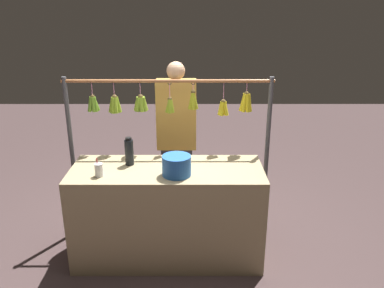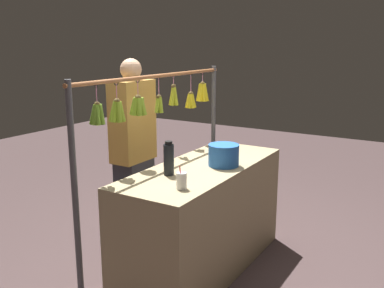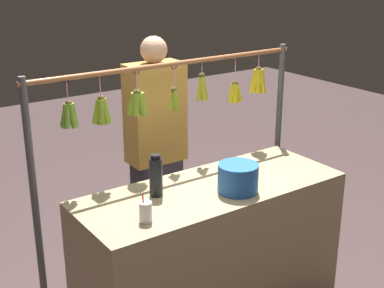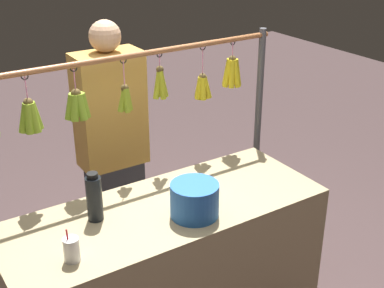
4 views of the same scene
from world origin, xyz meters
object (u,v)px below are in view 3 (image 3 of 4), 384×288
Objects in this scene: water_bottle at (156,176)px; blue_bucket at (238,178)px; vendor_person at (156,156)px; drink_cup at (146,212)px.

blue_bucket is at bearing 151.68° from water_bottle.
vendor_person is at bearing -121.31° from water_bottle.
drink_cup is 0.09× the size of vendor_person.
water_bottle reaches higher than drink_cup.
vendor_person is at bearing -88.01° from blue_bucket.
vendor_person reaches higher than blue_bucket.
water_bottle is 0.80m from vendor_person.
blue_bucket is (-0.44, 0.24, -0.04)m from water_bottle.
vendor_person is at bearing -124.27° from drink_cup.
water_bottle is 1.05× the size of blue_bucket.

